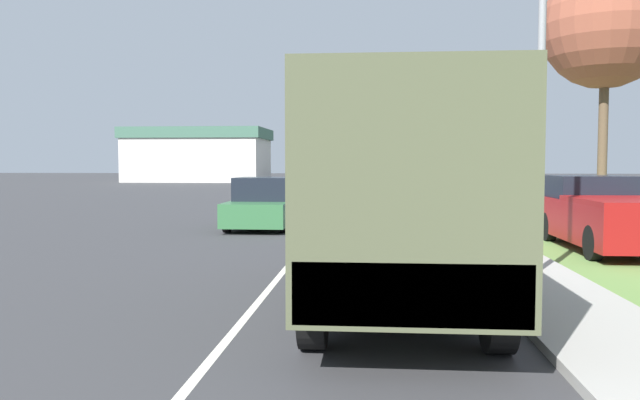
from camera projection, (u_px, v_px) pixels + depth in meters
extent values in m
plane|color=#38383A|center=(345.00, 196.00, 39.55)|extent=(180.00, 180.00, 0.00)
cube|color=silver|center=(345.00, 196.00, 39.55)|extent=(0.12, 120.00, 0.00)
cube|color=#ADAAA3|center=(417.00, 196.00, 39.17)|extent=(1.80, 120.00, 0.12)
cube|color=#6B9347|center=(488.00, 197.00, 38.80)|extent=(7.00, 120.00, 0.02)
cube|color=#474C38|center=(392.00, 193.00, 11.51)|extent=(2.34, 1.90, 2.02)
cube|color=#4C5138|center=(401.00, 185.00, 8.11)|extent=(2.34, 4.89, 2.57)
cube|color=#474C38|center=(411.00, 294.00, 5.78)|extent=(2.23, 0.10, 0.60)
cube|color=red|center=(317.00, 272.00, 5.82)|extent=(0.12, 0.06, 0.12)
cube|color=red|center=(509.00, 275.00, 5.68)|extent=(0.12, 0.06, 0.12)
cylinder|color=black|center=(337.00, 249.00, 11.56)|extent=(0.30, 1.01, 1.01)
cylinder|color=black|center=(448.00, 250.00, 11.39)|extent=(0.30, 1.01, 1.01)
cylinder|color=black|center=(314.00, 304.00, 7.06)|extent=(0.30, 1.01, 1.01)
cylinder|color=black|center=(498.00, 307.00, 6.88)|extent=(0.30, 1.01, 1.01)
cylinder|color=black|center=(324.00, 280.00, 8.52)|extent=(0.30, 1.01, 1.01)
cylinder|color=black|center=(476.00, 282.00, 8.35)|extent=(0.30, 1.01, 1.01)
cube|color=#336B3D|center=(263.00, 211.00, 20.22)|extent=(1.93, 4.33, 0.73)
cube|color=black|center=(263.00, 189.00, 20.26)|extent=(1.70, 1.95, 0.74)
cylinder|color=black|center=(246.00, 214.00, 21.68)|extent=(0.20, 0.64, 0.64)
cylinder|color=black|center=(295.00, 215.00, 21.53)|extent=(0.20, 0.64, 0.64)
cylinder|color=black|center=(227.00, 222.00, 18.92)|extent=(0.20, 0.64, 0.64)
cylinder|color=black|center=(284.00, 222.00, 18.78)|extent=(0.20, 0.64, 0.64)
cube|color=navy|center=(367.00, 197.00, 29.54)|extent=(1.82, 4.65, 0.69)
cube|color=black|center=(367.00, 182.00, 29.59)|extent=(1.60, 2.09, 0.71)
cylinder|color=black|center=(351.00, 199.00, 31.10)|extent=(0.20, 0.64, 0.64)
cylinder|color=black|center=(384.00, 199.00, 30.96)|extent=(0.20, 0.64, 0.64)
cylinder|color=black|center=(349.00, 203.00, 28.14)|extent=(0.20, 0.64, 0.64)
cylinder|color=black|center=(385.00, 203.00, 28.00)|extent=(0.20, 0.64, 0.64)
cube|color=tan|center=(316.00, 186.00, 42.74)|extent=(1.92, 4.40, 0.66)
cube|color=black|center=(316.00, 177.00, 42.79)|extent=(1.69, 1.98, 0.69)
cylinder|color=black|center=(305.00, 188.00, 44.23)|extent=(0.20, 0.64, 0.64)
cylinder|color=black|center=(330.00, 188.00, 44.09)|extent=(0.20, 0.64, 0.64)
cylinder|color=black|center=(301.00, 190.00, 41.43)|extent=(0.20, 0.64, 0.64)
cylinder|color=black|center=(327.00, 190.00, 41.28)|extent=(0.20, 0.64, 0.64)
cube|color=navy|center=(373.00, 182.00, 51.99)|extent=(1.76, 4.17, 0.72)
cube|color=black|center=(373.00, 173.00, 52.03)|extent=(1.55, 1.88, 0.73)
cylinder|color=black|center=(364.00, 184.00, 53.39)|extent=(0.20, 0.64, 0.64)
cylinder|color=black|center=(383.00, 184.00, 53.26)|extent=(0.20, 0.64, 0.64)
cylinder|color=black|center=(364.00, 185.00, 50.73)|extent=(0.20, 0.64, 0.64)
cylinder|color=black|center=(383.00, 185.00, 50.60)|extent=(0.20, 0.64, 0.64)
cube|color=maroon|center=(607.00, 221.00, 14.90)|extent=(2.00, 5.13, 0.95)
cube|color=black|center=(587.00, 187.00, 16.33)|extent=(1.84, 2.15, 0.58)
cube|color=maroon|center=(626.00, 201.00, 13.79)|extent=(2.00, 2.97, 0.12)
cylinder|color=black|center=(549.00, 227.00, 16.67)|extent=(0.24, 0.76, 0.76)
cylinder|color=black|center=(617.00, 227.00, 16.52)|extent=(0.24, 0.76, 0.76)
cylinder|color=black|center=(594.00, 243.00, 13.31)|extent=(0.24, 0.76, 0.76)
cylinder|color=gray|center=(541.00, 69.00, 11.26)|extent=(0.14, 0.14, 7.37)
cylinder|color=brown|center=(603.00, 143.00, 20.67)|extent=(0.31, 0.31, 5.47)
sphere|color=brown|center=(606.00, 25.00, 20.44)|extent=(4.13, 4.13, 4.13)
cube|color=beige|center=(199.00, 160.00, 71.81)|extent=(15.11, 9.82, 4.84)
cube|color=#3D6651|center=(199.00, 134.00, 71.63)|extent=(15.71, 10.21, 1.21)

